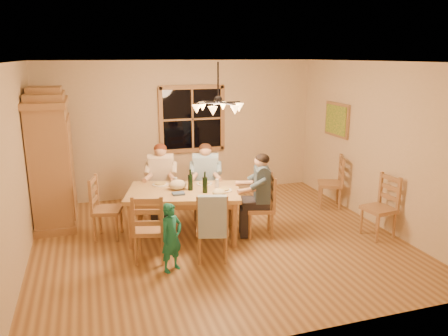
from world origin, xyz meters
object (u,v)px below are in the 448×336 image
object	(u,v)px
chair_near_right	(212,239)
child	(171,237)
chair_far_left	(162,202)
chair_near_left	(151,240)
adult_woman	(161,172)
chandelier	(218,106)
armoire	(52,162)
wine_bottle_a	(190,180)
chair_end_right	(260,217)
adult_plaid_man	(206,172)
chair_spare_front	(378,218)
adult_slate_man	(261,185)
dining_table	(184,197)
chair_end_left	(108,219)
wine_bottle_b	(205,182)
chair_spare_back	(330,191)
chair_far_right	(206,201)

from	to	relation	value
chair_near_right	child	bearing A→B (deg)	-149.66
chair_far_left	chair_near_left	world-z (taller)	same
adult_woman	chandelier	bearing A→B (deg)	133.77
chair_far_left	child	size ratio (longest dim) A/B	1.06
chandelier	chair_near_right	xyz separation A→B (m)	(-0.26, -0.57, -1.77)
armoire	chair_near_left	xyz separation A→B (m)	(1.33, -1.94, -0.75)
wine_bottle_a	chair_end_right	bearing A→B (deg)	-16.09
adult_plaid_man	chair_spare_front	distance (m)	2.92
armoire	chair_near_left	world-z (taller)	armoire
chair_near_left	adult_slate_man	world-z (taller)	adult_slate_man
dining_table	chair_end_left	distance (m)	1.25
wine_bottle_b	chair_end_left	bearing A→B (deg)	159.94
adult_slate_man	wine_bottle_b	xyz separation A→B (m)	(-0.87, 0.11, 0.08)
chair_end_right	chair_spare_back	size ratio (longest dim) A/B	1.00
chair_far_left	chair_end_left	size ratio (longest dim) A/B	1.00
chair_end_left	wine_bottle_b	distance (m)	1.65
armoire	chair_far_right	world-z (taller)	armoire
adult_woman	wine_bottle_b	distance (m)	1.21
chair_near_right	adult_slate_man	world-z (taller)	adult_slate_man
chair_spare_front	adult_slate_man	bearing A→B (deg)	63.91
chair_far_left	chair_far_right	distance (m)	0.77
chandelier	chair_spare_front	xyz separation A→B (m)	(2.45, -0.59, -1.77)
adult_slate_man	adult_woman	bearing A→B (deg)	63.43
child	chair_spare_front	size ratio (longest dim) A/B	0.95
chair_far_left	wine_bottle_a	size ratio (longest dim) A/B	3.00
wine_bottle_a	chair_spare_front	bearing A→B (deg)	-17.79
dining_table	adult_plaid_man	bearing A→B (deg)	52.26
chair_near_right	chair_end_left	bearing A→B (deg)	153.43
adult_woman	adult_slate_man	size ratio (longest dim) A/B	1.00
armoire	wine_bottle_b	bearing A→B (deg)	-33.44
wine_bottle_a	child	world-z (taller)	wine_bottle_a
chair_far_left	chair_spare_front	xyz separation A→B (m)	(3.11, -1.81, 0.00)
armoire	chair_spare_back	distance (m)	4.98
chair_spare_back	chair_spare_front	bearing A→B (deg)	-155.42
child	chair_spare_back	distance (m)	3.69
armoire	chair_far_left	world-z (taller)	armoire
dining_table	chair_spare_front	distance (m)	3.07
adult_woman	wine_bottle_b	size ratio (longest dim) A/B	2.65
chandelier	chair_near_left	bearing A→B (deg)	-162.56
adult_slate_man	chair_spare_front	size ratio (longest dim) A/B	0.88
chair_end_left	chair_near_left	bearing A→B (deg)	43.26
wine_bottle_a	wine_bottle_b	size ratio (longest dim) A/B	1.00
chandelier	chair_end_left	bearing A→B (deg)	158.29
adult_plaid_man	child	size ratio (longest dim) A/B	0.93
wine_bottle_a	dining_table	bearing A→B (deg)	172.24
wine_bottle_b	chair_spare_front	xyz separation A→B (m)	(2.63, -0.71, -0.62)
chair_end_right	armoire	bearing A→B (deg)	78.30
chair_near_left	chair_spare_back	xyz separation A→B (m)	(3.54, 1.21, 0.00)
chair_near_left	dining_table	bearing A→B (deg)	62.10
wine_bottle_a	child	bearing A→B (deg)	-116.01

